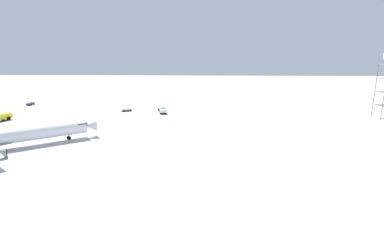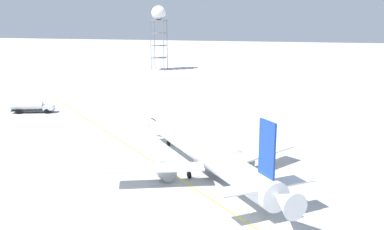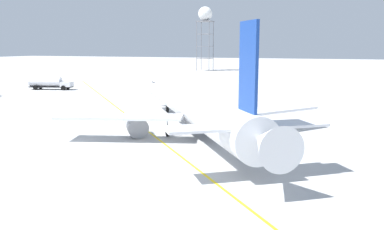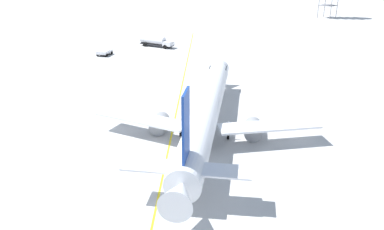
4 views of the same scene
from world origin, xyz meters
TOP-DOWN VIEW (x-y plane):
  - baggage_truck_truck at (-32.86, 62.94)m, footprint 2.09×4.06m
  - pushback_tug_truck at (17.55, 50.76)m, footprint 4.81×4.25m
  - fuel_tanker_truck at (33.24, 49.35)m, footprint 4.93×10.21m

SIDE VIEW (x-z plane):
  - baggage_truck_truck at x=-32.86m, z-range 0.10..1.32m
  - pushback_tug_truck at x=17.55m, z-range 0.15..1.45m
  - fuel_tanker_truck at x=33.24m, z-range 0.16..3.03m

